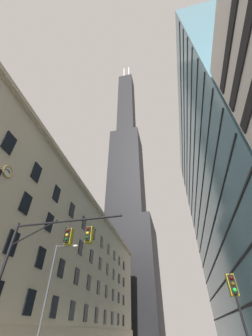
{
  "coord_description": "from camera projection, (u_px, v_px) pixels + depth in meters",
  "views": [
    {
      "loc": [
        3.86,
        -8.43,
        1.63
      ],
      "look_at": [
        -1.7,
        15.7,
        21.63
      ],
      "focal_mm": 21.83,
      "sensor_mm": 36.0,
      "label": 1
    }
  ],
  "objects": [
    {
      "name": "dark_skyscraper",
      "position": [
        127.0,
        194.0,
        110.91
      ],
      "size": [
        25.72,
        25.72,
        205.65
      ],
      "color": "black",
      "rests_on": "ground"
    },
    {
      "name": "glass_office_midrise",
      "position": [
        232.0,
        183.0,
        43.81
      ],
      "size": [
        14.18,
        52.1,
        53.47
      ],
      "color": "teal",
      "rests_on": "ground"
    },
    {
      "name": "station_building",
      "position": [
        55.0,
        264.0,
        37.94
      ],
      "size": [
        15.05,
        68.72,
        23.06
      ],
      "color": "#BCAF93",
      "rests_on": "ground"
    },
    {
      "name": "traffic_light_near_right",
      "position": [
        234.0,
        290.0,
        10.83
      ],
      "size": [
        0.4,
        0.63,
        4.01
      ],
      "color": "black",
      "rests_on": "sidewalk_right"
    },
    {
      "name": "traffic_signal_mast",
      "position": [
        49.0,
        252.0,
        12.97
      ],
      "size": [
        7.92,
        0.63,
        7.69
      ],
      "color": "black",
      "rests_on": "sidewalk_left"
    },
    {
      "name": "street_lamppost",
      "position": [
        52.0,
        283.0,
        19.87
      ],
      "size": [
        2.57,
        0.32,
        8.91
      ],
      "color": "#47474C",
      "rests_on": "sidewalk_left"
    }
  ]
}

